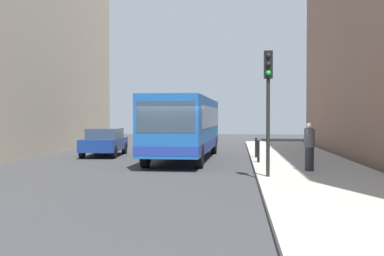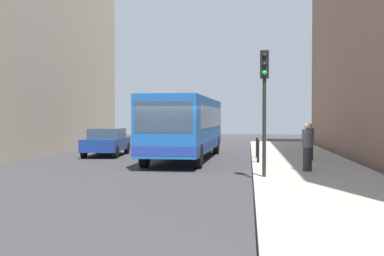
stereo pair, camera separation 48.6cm
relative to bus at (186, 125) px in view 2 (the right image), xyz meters
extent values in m
plane|color=#38383A|center=(0.01, -4.71, -1.73)|extent=(80.00, 80.00, 0.00)
cube|color=#ADA89E|center=(5.41, -4.71, -1.65)|extent=(4.40, 40.00, 0.15)
cube|color=#19519E|center=(0.00, -0.11, 0.02)|extent=(2.78, 11.06, 2.50)
cube|color=navy|center=(0.00, -0.11, -0.93)|extent=(2.80, 11.08, 0.36)
cube|color=#2D3D4C|center=(-0.14, -5.58, 0.37)|extent=(2.26, 0.12, 1.20)
cube|color=#2D3D4C|center=(0.01, 0.39, 0.37)|extent=(2.76, 9.46, 1.00)
cylinder|color=black|center=(1.03, -4.03, -1.23)|extent=(0.31, 1.01, 1.00)
cylinder|color=black|center=(-1.23, -3.98, -1.23)|extent=(0.31, 1.01, 1.00)
cylinder|color=black|center=(1.23, 3.76, -1.23)|extent=(0.31, 1.01, 1.00)
cylinder|color=black|center=(-1.03, 3.82, -1.23)|extent=(0.31, 1.01, 1.00)
cube|color=navy|center=(-4.57, 1.69, -1.09)|extent=(2.08, 4.51, 0.64)
cube|color=#2D3D4C|center=(-4.58, 1.84, -0.51)|extent=(1.75, 2.56, 0.52)
cylinder|color=black|center=(-3.66, 0.24, -1.41)|extent=(0.26, 0.65, 0.64)
cylinder|color=black|center=(-5.29, 0.14, -1.41)|extent=(0.26, 0.65, 0.64)
cylinder|color=black|center=(-3.85, 3.24, -1.41)|extent=(0.26, 0.65, 0.64)
cylinder|color=black|center=(-5.48, 3.13, -1.41)|extent=(0.26, 0.65, 0.64)
cube|color=silver|center=(-0.27, 11.71, -1.09)|extent=(2.13, 4.52, 0.64)
cube|color=#2D3D4C|center=(-0.28, 11.86, -0.51)|extent=(1.78, 2.58, 0.52)
cylinder|color=black|center=(0.66, 10.28, -1.41)|extent=(0.27, 0.65, 0.64)
cylinder|color=black|center=(-0.98, 10.16, -1.41)|extent=(0.27, 0.65, 0.64)
cylinder|color=black|center=(0.43, 13.27, -1.41)|extent=(0.27, 0.65, 0.64)
cylinder|color=black|center=(-1.20, 13.15, -1.41)|extent=(0.27, 0.65, 0.64)
cylinder|color=black|center=(3.56, -7.67, 0.02)|extent=(0.12, 0.12, 3.20)
cube|color=black|center=(3.56, -7.67, 2.07)|extent=(0.28, 0.24, 0.90)
sphere|color=black|center=(3.56, -7.80, 2.35)|extent=(0.16, 0.16, 0.16)
sphere|color=black|center=(3.56, -7.80, 2.07)|extent=(0.16, 0.16, 0.16)
sphere|color=green|center=(3.56, -7.80, 1.79)|extent=(0.16, 0.16, 0.16)
cylinder|color=black|center=(3.46, -2.76, -1.10)|extent=(0.11, 0.11, 0.95)
cylinder|color=black|center=(3.46, -0.26, -1.10)|extent=(0.11, 0.11, 0.95)
cylinder|color=#26262D|center=(5.16, -5.85, -1.15)|extent=(0.32, 0.32, 0.85)
cylinder|color=#4C4C51|center=(5.16, -5.85, -0.40)|extent=(0.38, 0.38, 0.66)
sphere|color=beige|center=(5.16, -5.85, 0.05)|extent=(0.23, 0.23, 0.23)
cylinder|color=#26262D|center=(5.80, -1.29, -1.17)|extent=(0.32, 0.32, 0.81)
cylinder|color=navy|center=(5.80, -1.29, -0.45)|extent=(0.38, 0.38, 0.62)
sphere|color=tan|center=(5.80, -1.29, -0.03)|extent=(0.22, 0.22, 0.22)
camera|label=1|loc=(2.57, -23.43, 0.37)|focal=44.74mm
camera|label=2|loc=(3.05, -23.38, 0.37)|focal=44.74mm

